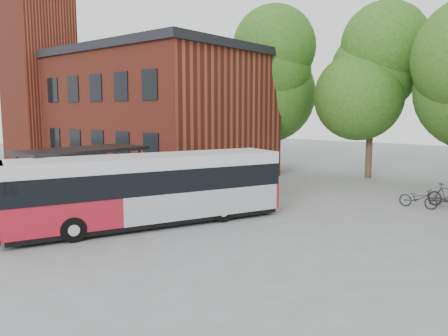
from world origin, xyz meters
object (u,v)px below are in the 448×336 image
Objects in this scene: city_bus at (150,190)px; bicycle_1 at (447,196)px; bus_shelter at (83,181)px; bicycle_0 at (418,198)px.

bicycle_1 is at bearing 74.38° from city_bus.
bicycle_0 is (10.76, 10.52, -1.00)m from bus_shelter.
bicycle_0 is at bearing 146.86° from bicycle_1.
bicycle_1 is (11.78, 11.33, -0.90)m from bus_shelter.
bicycle_0 is (7.26, 9.80, -0.92)m from city_bus.
city_bus is 5.85× the size of bicycle_1.
bus_shelter is at bearing 152.03° from bicycle_1.
bus_shelter is 0.65× the size of city_bus.
bicycle_1 is (8.28, 10.62, -0.82)m from city_bus.
bus_shelter reaches higher than bicycle_1.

